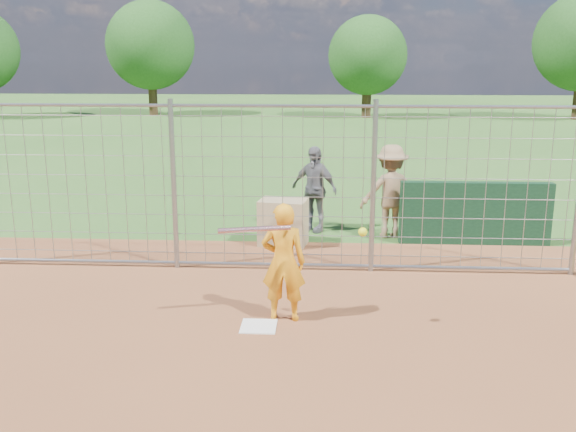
# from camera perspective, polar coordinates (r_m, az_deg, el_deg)

# --- Properties ---
(ground) EXTENTS (100.00, 100.00, 0.00)m
(ground) POSITION_cam_1_polar(r_m,az_deg,el_deg) (8.09, -2.48, -9.28)
(ground) COLOR #2D591E
(ground) RESTS_ON ground
(home_plate) EXTENTS (0.43, 0.43, 0.02)m
(home_plate) POSITION_cam_1_polar(r_m,az_deg,el_deg) (7.90, -2.63, -9.78)
(home_plate) COLOR silver
(home_plate) RESTS_ON ground
(dugout_wall) EXTENTS (2.60, 0.20, 1.10)m
(dugout_wall) POSITION_cam_1_polar(r_m,az_deg,el_deg) (11.61, 16.29, 0.23)
(dugout_wall) COLOR #11381E
(dugout_wall) RESTS_ON ground
(batter) EXTENTS (0.56, 0.38, 1.49)m
(batter) POSITION_cam_1_polar(r_m,az_deg,el_deg) (7.87, -0.41, -4.14)
(batter) COLOR orange
(batter) RESTS_ON ground
(bystander_b) EXTENTS (1.01, 0.81, 1.61)m
(bystander_b) POSITION_cam_1_polar(r_m,az_deg,el_deg) (11.97, 2.33, 2.43)
(bystander_b) COLOR slate
(bystander_b) RESTS_ON ground
(bystander_c) EXTENTS (1.18, 0.80, 1.68)m
(bystander_c) POSITION_cam_1_polar(r_m,az_deg,el_deg) (11.68, 9.10, 2.18)
(bystander_c) COLOR #8B6D4B
(bystander_c) RESTS_ON ground
(equipment_bin) EXTENTS (0.88, 0.67, 0.80)m
(equipment_bin) POSITION_cam_1_polar(r_m,az_deg,el_deg) (11.13, -0.43, -0.57)
(equipment_bin) COLOR tan
(equipment_bin) RESTS_ON ground
(equipment_in_play) EXTENTS (1.73, 0.28, 0.10)m
(equipment_in_play) POSITION_cam_1_polar(r_m,az_deg,el_deg) (7.47, -0.69, -1.24)
(equipment_in_play) COLOR silver
(equipment_in_play) RESTS_ON ground
(backstop_fence) EXTENTS (9.08, 0.08, 2.60)m
(backstop_fence) POSITION_cam_1_polar(r_m,az_deg,el_deg) (9.62, -1.38, 2.37)
(backstop_fence) COLOR gray
(backstop_fence) RESTS_ON ground
(tree_line) EXTENTS (44.66, 6.72, 6.48)m
(tree_line) POSITION_cam_1_polar(r_m,az_deg,el_deg) (35.60, 7.32, 14.66)
(tree_line) COLOR #3F2B19
(tree_line) RESTS_ON ground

